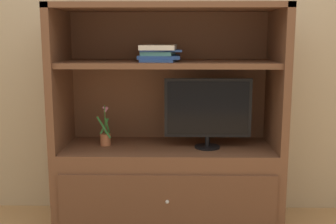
# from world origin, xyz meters

# --- Properties ---
(painted_rear_wall) EXTENTS (6.00, 0.10, 2.80)m
(painted_rear_wall) POSITION_xyz_m (0.00, 0.75, 1.40)
(painted_rear_wall) COLOR tan
(painted_rear_wall) RESTS_ON ground_plane
(media_console) EXTENTS (1.53, 0.59, 1.54)m
(media_console) POSITION_xyz_m (0.00, 0.41, 0.48)
(media_console) COLOR brown
(media_console) RESTS_ON ground_plane
(tv_monitor) EXTENTS (0.59, 0.17, 0.48)m
(tv_monitor) POSITION_xyz_m (0.27, 0.36, 0.84)
(tv_monitor) COLOR black
(tv_monitor) RESTS_ON media_console
(potted_plant) EXTENTS (0.11, 0.10, 0.29)m
(potted_plant) POSITION_xyz_m (-0.44, 0.41, 0.64)
(potted_plant) COLOR #B26642
(potted_plant) RESTS_ON media_console
(magazine_stack) EXTENTS (0.30, 0.35, 0.11)m
(magazine_stack) POSITION_xyz_m (-0.06, 0.40, 1.22)
(magazine_stack) COLOR #2D519E
(magazine_stack) RESTS_ON media_console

